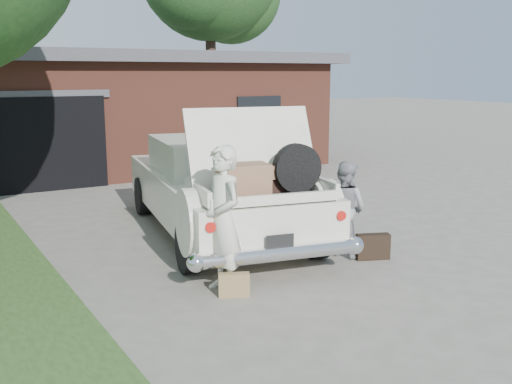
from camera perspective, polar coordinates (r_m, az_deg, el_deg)
ground at (r=8.15m, az=2.18°, el=-8.32°), size 90.00×90.00×0.00m
house at (r=18.67m, az=-14.80°, el=7.65°), size 12.80×7.80×3.30m
sedan at (r=10.21m, az=-3.60°, el=0.55°), size 3.21×5.99×2.25m
woman_left at (r=7.47m, az=-3.22°, el=-2.66°), size 0.46×0.69×1.87m
woman_right at (r=9.14m, az=8.45°, el=-1.56°), size 0.73×0.83×1.44m
suitcase_left at (r=7.52m, az=-2.11°, el=-8.83°), size 0.40×0.27×0.30m
suitcase_right at (r=9.11m, az=11.07°, el=-5.13°), size 0.52×0.33×0.39m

